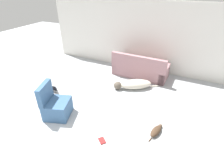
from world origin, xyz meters
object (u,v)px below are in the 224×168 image
at_px(dog, 134,84).
at_px(book_red, 102,141).
at_px(cat, 156,131).
at_px(couch, 140,69).
at_px(laptop_open, 51,91).
at_px(side_chair, 55,106).

height_order(dog, book_red, dog).
bearing_deg(cat, couch, 39.33).
bearing_deg(book_red, cat, 36.42).
bearing_deg(dog, cat, 93.00).
bearing_deg(laptop_open, dog, 19.91).
distance_m(laptop_open, side_chair, 1.15).
distance_m(cat, laptop_open, 3.32).
bearing_deg(laptop_open, side_chair, -52.66).
bearing_deg(laptop_open, book_red, -35.09).
height_order(cat, side_chair, side_chair).
relative_size(cat, laptop_open, 1.52).
bearing_deg(book_red, laptop_open, 156.53).
relative_size(couch, dog, 1.46).
height_order(dog, laptop_open, dog).
height_order(couch, book_red, couch).
bearing_deg(side_chair, dog, -51.47).
height_order(laptop_open, side_chair, side_chair).
height_order(dog, side_chair, side_chair).
distance_m(couch, side_chair, 3.23).
bearing_deg(side_chair, book_red, -118.82).
height_order(book_red, side_chair, side_chair).
height_order(laptop_open, book_red, laptop_open).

